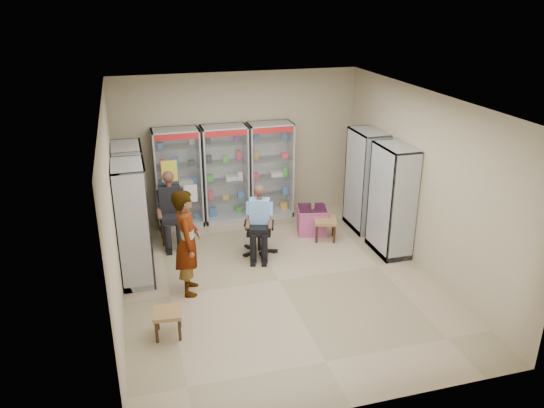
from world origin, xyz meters
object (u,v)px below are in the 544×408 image
object	(u,v)px
cabinet_left_far	(132,199)
cabinet_left_near	(134,224)
pink_trunk	(312,220)
woven_stool_a	(325,229)
cabinet_right_near	(392,201)
office_chair	(259,228)
cabinet_right_far	(365,181)
wooden_chair	(171,218)
cabinet_back_left	(178,178)
seated_shopkeeper	(260,222)
woven_stool_b	(168,323)
cabinet_back_right	(270,170)
cabinet_back_mid	(225,174)
standing_man	(188,242)

from	to	relation	value
cabinet_left_far	cabinet_left_near	world-z (taller)	same
pink_trunk	woven_stool_a	size ratio (longest dim) A/B	1.31
woven_stool_a	cabinet_right_near	bearing A→B (deg)	-40.04
office_chair	cabinet_right_far	bearing A→B (deg)	30.19
wooden_chair	office_chair	bearing A→B (deg)	-32.17
cabinet_back_left	seated_shopkeeper	size ratio (longest dim) A/B	1.60
cabinet_right_near	woven_stool_b	bearing A→B (deg)	110.16
cabinet_right_far	cabinet_left_near	world-z (taller)	same
cabinet_right_near	pink_trunk	bearing A→B (deg)	43.12
cabinet_back_right	cabinet_right_far	world-z (taller)	same
cabinet_left_far	office_chair	bearing A→B (deg)	71.29
cabinet_back_right	wooden_chair	distance (m)	2.33
cabinet_back_mid	seated_shopkeeper	bearing A→B (deg)	-80.65
pink_trunk	woven_stool_b	xyz separation A→B (m)	(-3.05, -2.67, -0.07)
wooden_chair	pink_trunk	bearing A→B (deg)	-7.39
cabinet_back_right	standing_man	bearing A→B (deg)	-127.73
cabinet_back_right	office_chair	xyz separation A→B (m)	(-0.67, -1.66, -0.51)
cabinet_back_mid	seated_shopkeeper	size ratio (longest dim) A/B	1.60
cabinet_back_left	cabinet_left_near	size ratio (longest dim) A/B	1.00
cabinet_back_right	cabinet_left_near	distance (m)	3.48
cabinet_right_near	woven_stool_b	size ratio (longest dim) A/B	5.20
cabinet_back_right	wooden_chair	xyz separation A→B (m)	(-2.15, -0.73, -0.53)
office_chair	cabinet_back_left	bearing A→B (deg)	143.69
wooden_chair	woven_stool_a	xyz separation A→B (m)	(2.84, -0.71, -0.26)
cabinet_left_near	standing_man	xyz separation A→B (m)	(0.77, -0.63, -0.14)
cabinet_back_mid	wooden_chair	bearing A→B (deg)	-148.69
cabinet_back_mid	cabinet_right_near	bearing A→B (deg)	-40.84
cabinet_back_left	cabinet_back_mid	xyz separation A→B (m)	(0.95, 0.00, 0.00)
cabinet_back_mid	pink_trunk	distance (m)	1.99
cabinet_back_right	pink_trunk	world-z (taller)	cabinet_back_right
office_chair	woven_stool_b	xyz separation A→B (m)	(-1.83, -2.08, -0.30)
cabinet_back_left	seated_shopkeeper	bearing A→B (deg)	-54.27
seated_shopkeeper	woven_stool_a	xyz separation A→B (m)	(1.36, 0.27, -0.42)
office_chair	woven_stool_b	bearing A→B (deg)	-114.16
cabinet_left_far	pink_trunk	xyz separation A→B (m)	(3.38, -0.15, -0.74)
cabinet_back_left	cabinet_right_far	bearing A→B (deg)	-17.75
seated_shopkeeper	cabinet_back_mid	bearing A→B (deg)	116.50
cabinet_back_left	woven_stool_b	size ratio (longest dim) A/B	5.20
cabinet_back_right	cabinet_right_far	bearing A→B (deg)	-34.73
cabinet_left_near	pink_trunk	bearing A→B (deg)	105.67
cabinet_right_far	office_chair	xyz separation A→B (m)	(-2.30, -0.53, -0.51)
cabinet_back_mid	cabinet_left_near	distance (m)	2.77
wooden_chair	seated_shopkeeper	world-z (taller)	seated_shopkeeper
cabinet_back_left	cabinet_right_far	distance (m)	3.71
cabinet_right_near	seated_shopkeeper	xyz separation A→B (m)	(-2.30, 0.52, -0.37)
cabinet_right_far	cabinet_left_near	size ratio (longest dim) A/B	1.00
cabinet_back_left	cabinet_right_near	bearing A→B (deg)	-32.28
office_chair	seated_shopkeeper	xyz separation A→B (m)	(0.00, -0.05, 0.13)
cabinet_left_far	woven_stool_b	size ratio (longest dim) A/B	5.20
wooden_chair	cabinet_back_right	bearing A→B (deg)	18.75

